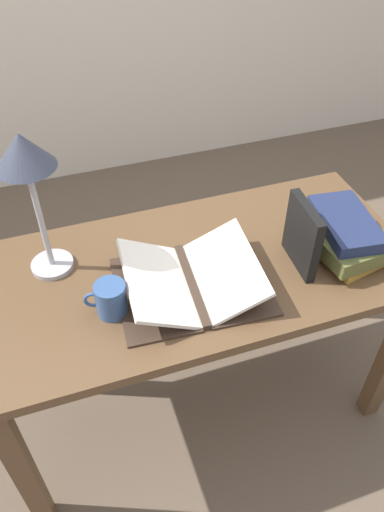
{
  "coord_description": "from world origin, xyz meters",
  "views": [
    {
      "loc": [
        -0.37,
        -1.06,
        1.83
      ],
      "look_at": [
        -0.03,
        -0.03,
        0.83
      ],
      "focal_mm": 35.0,
      "sensor_mm": 36.0,
      "label": 1
    }
  ],
  "objects": [
    {
      "name": "reading_lamp",
      "position": [
        -0.43,
        0.14,
        1.11
      ],
      "size": [
        0.16,
        0.16,
        0.46
      ],
      "color": "#ADADB2",
      "rests_on": "reading_desk"
    },
    {
      "name": "reading_desk",
      "position": [
        0.0,
        0.0,
        0.64
      ],
      "size": [
        1.38,
        0.66,
        0.75
      ],
      "color": "brown",
      "rests_on": "ground_plane"
    },
    {
      "name": "coffee_mug",
      "position": [
        -0.29,
        -0.1,
        0.8
      ],
      "size": [
        0.12,
        0.09,
        0.1
      ],
      "rotation": [
        0.0,
        0.0,
        2.88
      ],
      "color": "#335184",
      "rests_on": "reading_desk"
    },
    {
      "name": "book_standing_upright",
      "position": [
        0.31,
        -0.09,
        0.86
      ],
      "size": [
        0.04,
        0.19,
        0.22
      ],
      "rotation": [
        0.0,
        0.0,
        -0.05
      ],
      "color": "black",
      "rests_on": "reading_desk"
    },
    {
      "name": "open_book",
      "position": [
        -0.04,
        -0.08,
        0.77
      ],
      "size": [
        0.47,
        0.38,
        0.1
      ],
      "rotation": [
        0.0,
        0.0,
        -0.07
      ],
      "color": "#38281E",
      "rests_on": "reading_desk"
    },
    {
      "name": "book_stack_tall",
      "position": [
        0.47,
        -0.07,
        0.81
      ],
      "size": [
        0.24,
        0.31,
        0.13
      ],
      "color": "#BC8933",
      "rests_on": "reading_desk"
    },
    {
      "name": "ground_plane",
      "position": [
        0.0,
        0.0,
        0.0
      ],
      "size": [
        12.0,
        12.0,
        0.0
      ],
      "primitive_type": "plane",
      "color": "brown"
    }
  ]
}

